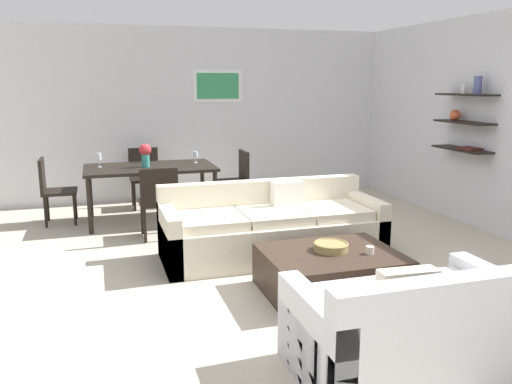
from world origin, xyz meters
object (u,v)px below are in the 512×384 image
Objects in this scene: dining_table at (150,171)px; loveseat_white at (413,331)px; wine_glass_left_far at (99,157)px; dining_chair_right_far at (237,177)px; decorative_bowl at (331,246)px; dining_chair_left_far at (52,187)px; wine_glass_right_far at (196,155)px; centerpiece_vase at (145,153)px; dining_chair_foot at (159,198)px; coffee_table at (331,272)px; sofa_beige at (272,230)px; wine_glass_head at (146,153)px; dining_chair_head at (144,173)px; candle_jar at (370,250)px.

loveseat_white is at bearing -74.62° from dining_table.
dining_chair_right_far is at bearing 3.00° from wine_glass_left_far.
dining_chair_left_far is at bearing 128.59° from decorative_bowl.
dining_table is 0.68m from wine_glass_right_far.
centerpiece_vase is (-0.06, -0.05, 0.25)m from dining_table.
dining_chair_foot is at bearing -90.00° from dining_table.
dining_table is 8.97× the size of wine_glass_left_far.
coffee_table is 0.69× the size of dining_table.
dining_chair_foot is at bearing 120.98° from coffee_table.
decorative_bowl is 0.35× the size of dining_chair_foot.
sofa_beige reaches higher than decorative_bowl.
loveseat_white is 4.55m from dining_table.
dining_chair_foot is 1.69m from dining_chair_left_far.
decorative_bowl is (0.19, -1.08, 0.13)m from sofa_beige.
dining_chair_right_far is 1.33m from wine_glass_head.
dining_chair_head is (0.00, 0.90, -0.18)m from dining_table.
coffee_table is 6.54× the size of wine_glass_head.
wine_glass_right_far is at bearing 101.65° from decorative_bowl.
coffee_table is at bearing 155.43° from candle_jar.
dining_table reaches higher than coffee_table.
dining_chair_head is 5.55× the size of wine_glass_right_far.
candle_jar is 3.39m from dining_chair_right_far.
wine_glass_head is (-1.27, 3.44, 0.69)m from coffee_table.
dining_chair_left_far is 1.00× the size of dining_chair_right_far.
wine_glass_left_far is (-1.85, 4.50, 0.59)m from loveseat_white.
loveseat_white is 1.71× the size of dining_chair_right_far.
wine_glass_head is (-0.65, 0.31, 0.01)m from wine_glass_right_far.
wine_glass_right_far is at bearing 102.52° from sofa_beige.
wine_glass_right_far is at bearing 10.70° from dining_table.
coffee_table is 7.44× the size of wine_glass_right_far.
dining_table is 1.94× the size of dining_chair_foot.
dining_chair_right_far is at bearing -9.51° from wine_glass_head.
wine_glass_head reaches higher than wine_glass_right_far.
wine_glass_left_far reaches higher than decorative_bowl.
loveseat_white is 5.41m from dining_chair_head.
dining_chair_right_far reaches higher than coffee_table.
wine_glass_head is at bearing 154.28° from wine_glass_right_far.
loveseat_white is 3.68m from dining_chair_foot.
candle_jar is 4.34m from dining_chair_head.
wine_glass_head is (-0.00, 0.43, 0.20)m from dining_table.
loveseat_white is 1.42m from decorative_bowl.
coffee_table is at bearing 87.38° from loveseat_white.
loveseat_white is at bearing -82.93° from wine_glass_right_far.
decorative_bowl is 0.35× the size of dining_chair_left_far.
centerpiece_vase is at bearing 117.68° from candle_jar.
dining_chair_left_far is at bearing 170.78° from wine_glass_left_far.
decorative_bowl is at bearing 86.80° from loveseat_white.
dining_chair_foot is 1.38m from wine_glass_head.
sofa_beige is 3.16m from dining_chair_left_far.
wine_glass_left_far is (-1.91, -0.10, 0.38)m from dining_chair_right_far.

